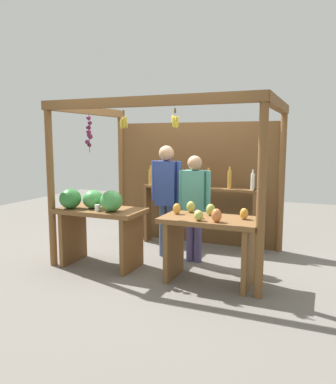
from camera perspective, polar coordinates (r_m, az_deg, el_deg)
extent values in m
plane|color=slate|center=(5.81, 0.76, -9.84)|extent=(12.00, 12.00, 0.00)
cylinder|color=brown|center=(5.48, -17.23, 0.95)|extent=(0.10, 0.10, 2.28)
cylinder|color=brown|center=(4.25, 13.86, -0.85)|extent=(0.10, 0.10, 2.28)
cylinder|color=brown|center=(7.07, -7.06, 2.75)|extent=(0.10, 0.10, 2.28)
cylinder|color=brown|center=(6.16, 16.73, 1.72)|extent=(0.10, 0.10, 2.28)
cube|color=brown|center=(4.67, -3.82, 13.45)|extent=(2.97, 0.12, 0.12)
cube|color=brown|center=(6.23, -11.78, 11.92)|extent=(0.12, 2.04, 0.12)
cube|color=brown|center=(5.19, 16.02, 12.62)|extent=(0.12, 2.04, 0.12)
cube|color=brown|center=(6.51, 4.07, 1.33)|extent=(2.87, 0.04, 2.06)
cylinder|color=brown|center=(4.97, -6.70, 11.81)|extent=(0.02, 0.02, 0.06)
ellipsoid|color=gold|center=(4.94, -6.33, 10.32)|extent=(0.04, 0.08, 0.15)
ellipsoid|color=gold|center=(4.98, -6.36, 10.48)|extent=(0.07, 0.06, 0.15)
ellipsoid|color=gold|center=(5.01, -6.48, 10.28)|extent=(0.07, 0.04, 0.15)
ellipsoid|color=gold|center=(5.00, -6.96, 10.28)|extent=(0.05, 0.07, 0.15)
ellipsoid|color=gold|center=(4.97, -7.02, 10.19)|extent=(0.05, 0.06, 0.15)
ellipsoid|color=gold|center=(4.95, -6.92, 10.29)|extent=(0.06, 0.04, 0.15)
ellipsoid|color=gold|center=(4.93, -6.65, 10.35)|extent=(0.06, 0.05, 0.15)
cylinder|color=brown|center=(4.65, 1.08, 12.13)|extent=(0.02, 0.02, 0.06)
ellipsoid|color=yellow|center=(4.63, 1.39, 10.53)|extent=(0.04, 0.08, 0.15)
ellipsoid|color=yellow|center=(4.66, 1.26, 10.50)|extent=(0.09, 0.05, 0.15)
ellipsoid|color=yellow|center=(4.66, 0.91, 10.55)|extent=(0.05, 0.06, 0.15)
ellipsoid|color=yellow|center=(4.63, 0.76, 10.79)|extent=(0.07, 0.08, 0.15)
ellipsoid|color=yellow|center=(4.60, 1.08, 10.43)|extent=(0.07, 0.05, 0.15)
cylinder|color=#4C422D|center=(5.35, -11.78, 8.79)|extent=(0.01, 0.01, 0.55)
sphere|color=#601E42|center=(5.37, -11.86, 10.87)|extent=(0.06, 0.06, 0.06)
sphere|color=#511938|center=(5.33, -11.69, 10.16)|extent=(0.06, 0.06, 0.06)
sphere|color=#511938|center=(5.36, -11.88, 9.51)|extent=(0.07, 0.07, 0.07)
sphere|color=#601E42|center=(5.32, -11.85, 8.87)|extent=(0.07, 0.07, 0.07)
sphere|color=#601E42|center=(5.32, -11.75, 8.38)|extent=(0.07, 0.07, 0.07)
sphere|color=#601E42|center=(5.34, -11.62, 8.16)|extent=(0.07, 0.07, 0.07)
sphere|color=#601E42|center=(5.35, -12.05, 7.38)|extent=(0.06, 0.06, 0.06)
sphere|color=#47142D|center=(5.38, -11.77, 6.95)|extent=(0.06, 0.06, 0.06)
cube|color=brown|center=(5.34, -10.08, -2.81)|extent=(1.20, 0.64, 0.06)
cube|color=brown|center=(5.70, -14.07, -6.46)|extent=(0.06, 0.58, 0.76)
cube|color=brown|center=(5.20, -5.47, -7.67)|extent=(0.06, 0.58, 0.76)
ellipsoid|color=#429347|center=(5.36, -11.21, -1.07)|extent=(0.41, 0.41, 0.26)
ellipsoid|color=#2D7533|center=(5.42, -14.49, -0.98)|extent=(0.34, 0.34, 0.28)
ellipsoid|color=#429347|center=(5.09, -8.53, -1.35)|extent=(0.37, 0.37, 0.28)
cylinder|color=white|center=(5.15, -10.59, -2.38)|extent=(0.07, 0.07, 0.09)
cube|color=brown|center=(4.69, 6.37, -4.24)|extent=(1.20, 0.64, 0.06)
cube|color=brown|center=(4.94, 0.88, -8.45)|extent=(0.06, 0.58, 0.76)
cube|color=brown|center=(4.68, 12.03, -9.56)|extent=(0.06, 0.58, 0.76)
ellipsoid|color=gold|center=(4.65, 11.38, -3.22)|extent=(0.13, 0.13, 0.14)
ellipsoid|color=#E07F47|center=(4.64, 4.51, -3.32)|extent=(0.10, 0.10, 0.10)
ellipsoid|color=#CC7038|center=(4.44, 7.32, -3.50)|extent=(0.17, 0.17, 0.16)
ellipsoid|color=gold|center=(4.87, 1.35, -2.52)|extent=(0.13, 0.13, 0.14)
ellipsoid|color=#A8B24C|center=(4.98, 3.46, -2.25)|extent=(0.12, 0.12, 0.15)
ellipsoid|color=#A8B24C|center=(4.49, 4.64, -3.55)|extent=(0.15, 0.15, 0.12)
ellipsoid|color=#A8B24C|center=(4.82, 6.44, -2.65)|extent=(0.15, 0.15, 0.15)
cube|color=brown|center=(6.64, -3.10, -3.14)|extent=(0.05, 0.20, 1.00)
cube|color=brown|center=(6.07, 12.96, -4.38)|extent=(0.05, 0.20, 1.00)
cube|color=brown|center=(6.22, 4.61, 0.57)|extent=(1.86, 0.22, 0.04)
cylinder|color=gold|center=(6.52, -2.60, 2.32)|extent=(0.08, 0.08, 0.27)
cylinder|color=gold|center=(6.50, -2.61, 3.78)|extent=(0.03, 0.03, 0.06)
cylinder|color=#994C1E|center=(6.38, 0.07, 2.13)|extent=(0.06, 0.06, 0.26)
cylinder|color=#994C1E|center=(6.37, 0.08, 3.55)|extent=(0.03, 0.03, 0.06)
cylinder|color=#994C1E|center=(6.25, 3.12, 1.96)|extent=(0.07, 0.07, 0.25)
cylinder|color=#994C1E|center=(6.24, 3.14, 3.37)|extent=(0.03, 0.03, 0.06)
cylinder|color=gold|center=(6.15, 6.11, 1.87)|extent=(0.07, 0.07, 0.26)
cylinder|color=gold|center=(6.13, 6.13, 3.36)|extent=(0.03, 0.03, 0.06)
cylinder|color=gold|center=(6.06, 9.25, 1.86)|extent=(0.06, 0.06, 0.29)
cylinder|color=gold|center=(6.04, 9.29, 3.50)|extent=(0.03, 0.03, 0.06)
cylinder|color=silver|center=(5.98, 12.62, 1.53)|extent=(0.06, 0.06, 0.25)
cylinder|color=silver|center=(5.97, 12.66, 3.02)|extent=(0.03, 0.03, 0.06)
cylinder|color=#415474|center=(5.80, -0.77, -5.82)|extent=(0.11, 0.11, 0.79)
cylinder|color=#415474|center=(5.76, 0.33, -5.93)|extent=(0.11, 0.11, 0.79)
cube|color=#2D428C|center=(5.65, -0.23, 1.31)|extent=(0.32, 0.19, 0.67)
cylinder|color=#2D428C|center=(5.73, -2.07, 1.73)|extent=(0.08, 0.08, 0.60)
cylinder|color=#2D428C|center=(5.57, 1.66, 1.56)|extent=(0.08, 0.08, 0.60)
sphere|color=tan|center=(5.62, -0.23, 5.85)|extent=(0.23, 0.23, 0.23)
cylinder|color=#494273|center=(5.58, 3.35, -6.74)|extent=(0.11, 0.11, 0.73)
cylinder|color=#494273|center=(5.54, 4.53, -6.85)|extent=(0.11, 0.11, 0.73)
cube|color=teal|center=(5.43, 4.01, 0.05)|extent=(0.32, 0.19, 0.61)
cylinder|color=teal|center=(5.49, 2.04, 0.48)|extent=(0.08, 0.08, 0.55)
cylinder|color=teal|center=(5.36, 6.03, 0.26)|extent=(0.08, 0.08, 0.55)
sphere|color=tan|center=(5.39, 4.05, 4.38)|extent=(0.21, 0.21, 0.21)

